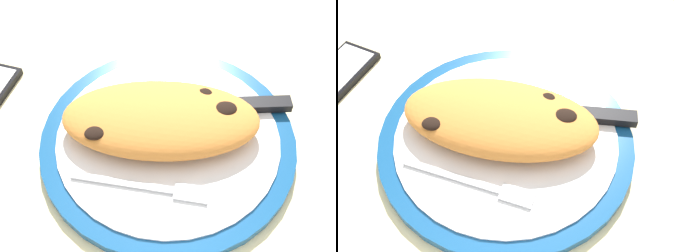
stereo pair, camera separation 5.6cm
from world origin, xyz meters
The scene contains 6 objects.
ground_plane centered at (0.00, 0.00, -1.50)cm, with size 150.00×150.00×3.00cm, color beige.
plate centered at (0.00, 0.00, 0.81)cm, with size 32.57×32.57×1.69cm.
calzone centered at (-1.07, 0.72, 3.95)cm, with size 26.70×17.18×4.49cm.
fork centered at (-0.01, -7.92, 1.89)cm, with size 16.44×2.48×0.40cm.
knife centered at (7.57, 6.52, 2.18)cm, with size 21.41×7.63×1.20cm.
smartphone centered at (-27.21, 2.18, 0.56)cm, with size 6.91×11.57×1.16cm.
Camera 2 is at (13.31, -32.01, 47.65)cm, focal length 48.44 mm.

